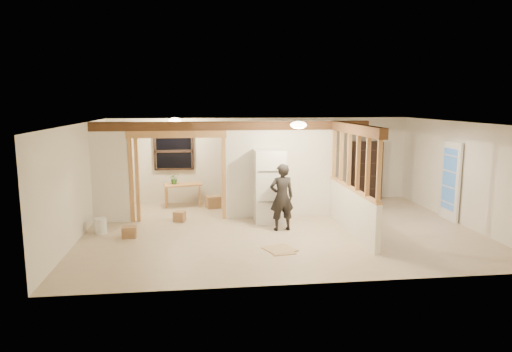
{
  "coord_description": "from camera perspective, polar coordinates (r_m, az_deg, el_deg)",
  "views": [
    {
      "loc": [
        -1.81,
        -10.25,
        2.99
      ],
      "look_at": [
        -0.52,
        0.4,
        1.23
      ],
      "focal_mm": 32.0,
      "sensor_mm": 36.0,
      "label": 1
    }
  ],
  "objects": [
    {
      "name": "box_util_a",
      "position": [
        13.0,
        -5.38,
        -3.24
      ],
      "size": [
        0.47,
        0.43,
        0.34
      ],
      "primitive_type": "cube",
      "rotation": [
        0.0,
        0.0,
        0.25
      ],
      "color": "#A0744D",
      "rests_on": "floor"
    },
    {
      "name": "ceiling",
      "position": [
        10.42,
        3.12,
        6.63
      ],
      "size": [
        9.0,
        6.5,
        0.01
      ],
      "primitive_type": "cube",
      "color": "white"
    },
    {
      "name": "header_beam_back",
      "position": [
        11.49,
        -2.88,
        6.28
      ],
      "size": [
        7.0,
        0.18,
        0.22
      ],
      "primitive_type": "cube",
      "color": "brown",
      "rests_on": "ceiling"
    },
    {
      "name": "box_util_b",
      "position": [
        11.69,
        -9.53,
        -4.98
      ],
      "size": [
        0.34,
        0.34,
        0.25
      ],
      "primitive_type": "cube",
      "rotation": [
        0.0,
        0.0,
        -0.31
      ],
      "color": "#A0744D",
      "rests_on": "floor"
    },
    {
      "name": "stud_partition",
      "position": [
        10.51,
        12.09,
        1.86
      ],
      "size": [
        0.14,
        3.2,
        1.32
      ],
      "primitive_type": "cube",
      "color": "tan",
      "rests_on": "pony_wall"
    },
    {
      "name": "ceiling_dome_main",
      "position": [
        9.99,
        5.33,
        6.37
      ],
      "size": [
        0.36,
        0.36,
        0.16
      ],
      "primitive_type": "ellipsoid",
      "color": "#FFEABF",
      "rests_on": "ceiling"
    },
    {
      "name": "shop_vac",
      "position": [
        12.9,
        -17.22,
        -3.24
      ],
      "size": [
        0.54,
        0.54,
        0.55
      ],
      "primitive_type": "cylinder",
      "rotation": [
        0.0,
        0.0,
        0.36
      ],
      "color": "#9E0E13",
      "rests_on": "floor"
    },
    {
      "name": "floor_panel_far",
      "position": [
        9.26,
        3.31,
        -9.47
      ],
      "size": [
        0.53,
        0.45,
        0.01
      ],
      "primitive_type": "cube",
      "rotation": [
        0.0,
        0.0,
        0.17
      ],
      "color": "tan",
      "rests_on": "floor"
    },
    {
      "name": "hanging_bulb",
      "position": [
        11.88,
        -7.85,
        5.34
      ],
      "size": [
        0.07,
        0.07,
        0.07
      ],
      "primitive_type": "ellipsoid",
      "color": "#FFD88C",
      "rests_on": "ceiling"
    },
    {
      "name": "bookshelf",
      "position": [
        14.36,
        13.69,
        0.66
      ],
      "size": [
        0.89,
        0.3,
        1.78
      ],
      "primitive_type": "cube",
      "color": "black",
      "rests_on": "floor"
    },
    {
      "name": "french_door",
      "position": [
        12.5,
        23.1,
        -0.58
      ],
      "size": [
        0.12,
        0.86,
        2.0
      ],
      "primitive_type": "cube",
      "color": "white",
      "rests_on": "floor"
    },
    {
      "name": "wall_back",
      "position": [
        13.73,
        0.72,
        2.05
      ],
      "size": [
        9.0,
        0.01,
        2.5
      ],
      "primitive_type": "cube",
      "color": "silver",
      "rests_on": "floor"
    },
    {
      "name": "floor",
      "position": [
        10.83,
        3.01,
        -6.73
      ],
      "size": [
        9.0,
        6.5,
        0.01
      ],
      "primitive_type": "cube",
      "color": "#C2AB90",
      "rests_on": "ground"
    },
    {
      "name": "doorway_frame",
      "position": [
        11.62,
        -9.73,
        -0.16
      ],
      "size": [
        2.46,
        0.14,
        2.2
      ],
      "primitive_type": "cube",
      "color": "tan",
      "rests_on": "floor"
    },
    {
      "name": "potted_plant",
      "position": [
        13.22,
        -10.17,
        -0.32
      ],
      "size": [
        0.34,
        0.31,
        0.31
      ],
      "primitive_type": "imported",
      "rotation": [
        0.0,
        0.0,
        0.29
      ],
      "color": "#236122",
      "rests_on": "work_table"
    },
    {
      "name": "partition_left_stub",
      "position": [
        11.79,
        -17.78,
        0.41
      ],
      "size": [
        0.9,
        0.12,
        2.5
      ],
      "primitive_type": "cube",
      "color": "white",
      "rests_on": "floor"
    },
    {
      "name": "floor_panel_near",
      "position": [
        9.41,
        2.98,
        -9.12
      ],
      "size": [
        0.74,
        0.74,
        0.02
      ],
      "primitive_type": "cube",
      "rotation": [
        0.0,
        0.0,
        0.42
      ],
      "color": "tan",
      "rests_on": "floor"
    },
    {
      "name": "pony_wall",
      "position": [
        10.72,
        11.88,
        -4.3
      ],
      "size": [
        0.12,
        3.2,
        1.0
      ],
      "primitive_type": "cube",
      "color": "white",
      "rests_on": "floor"
    },
    {
      "name": "wall_right",
      "position": [
        12.16,
        24.44,
        0.27
      ],
      "size": [
        0.01,
        6.5,
        2.5
      ],
      "primitive_type": "cube",
      "color": "silver",
      "rests_on": "floor"
    },
    {
      "name": "refrigerator",
      "position": [
        11.34,
        1.65,
        -1.25
      ],
      "size": [
        0.75,
        0.72,
        1.81
      ],
      "primitive_type": "cube",
      "color": "white",
      "rests_on": "floor"
    },
    {
      "name": "window_back",
      "position": [
        13.52,
        -10.24,
        3.07
      ],
      "size": [
        1.12,
        0.1,
        1.1
      ],
      "primitive_type": "cube",
      "color": "black",
      "rests_on": "wall_back"
    },
    {
      "name": "woman",
      "position": [
        10.61,
        3.24,
        -2.66
      ],
      "size": [
        0.61,
        0.44,
        1.58
      ],
      "primitive_type": "imported",
      "rotation": [
        0.0,
        0.0,
        3.25
      ],
      "color": "black",
      "rests_on": "floor"
    },
    {
      "name": "wall_front",
      "position": [
        7.44,
        7.4,
        -4.26
      ],
      "size": [
        9.0,
        0.01,
        2.5
      ],
      "primitive_type": "cube",
      "color": "silver",
      "rests_on": "floor"
    },
    {
      "name": "wall_left",
      "position": [
        10.74,
        -21.32,
        -0.63
      ],
      "size": [
        0.01,
        6.5,
        2.5
      ],
      "primitive_type": "cube",
      "color": "silver",
      "rests_on": "floor"
    },
    {
      "name": "bucket",
      "position": [
        11.06,
        -18.86,
        -5.89
      ],
      "size": [
        0.37,
        0.37,
        0.36
      ],
      "primitive_type": "cylinder",
      "rotation": [
        0.0,
        0.0,
        -0.39
      ],
      "color": "white",
      "rests_on": "floor"
    },
    {
      "name": "header_beam_right",
      "position": [
        10.44,
        12.23,
        5.78
      ],
      "size": [
        0.18,
        3.3,
        0.22
      ],
      "primitive_type": "cube",
      "color": "brown",
      "rests_on": "ceiling"
    },
    {
      "name": "partition_center",
      "position": [
        11.75,
        3.01,
        0.81
      ],
      "size": [
        2.8,
        0.12,
        2.5
      ],
      "primitive_type": "cube",
      "color": "white",
      "rests_on": "floor"
    },
    {
      "name": "work_table",
      "position": [
        13.28,
        -9.1,
        -2.36
      ],
      "size": [
        1.12,
        0.72,
        0.65
      ],
      "primitive_type": "cube",
      "rotation": [
        0.0,
        0.0,
        0.21
      ],
      "color": "tan",
      "rests_on": "floor"
    },
    {
      "name": "box_front",
      "position": [
        10.55,
        -15.56,
        -6.76
      ],
      "size": [
        0.32,
        0.26,
        0.25
      ],
      "primitive_type": "cube",
      "rotation": [
        0.0,
        0.0,
        0.04
      ],
      "color": "#A0744D",
      "rests_on": "floor"
    },
    {
      "name": "ceiling_dome_util",
      "position": [
        12.58,
        -10.12,
        6.87
      ],
      "size": [
        0.32,
        0.32,
        0.14
      ],
      "primitive_type": "ellipsoid",
      "color": "#FFEABF",
      "rests_on": "ceiling"
    }
  ]
}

